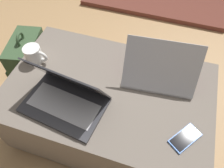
% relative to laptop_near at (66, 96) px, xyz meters
% --- Properties ---
extents(ground_plane, '(14.00, 14.00, 0.00)m').
position_rel_laptop_near_xyz_m(ground_plane, '(0.16, 0.14, -0.47)').
color(ground_plane, tan).
extents(ottoman, '(1.04, 0.67, 0.42)m').
position_rel_laptop_near_xyz_m(ottoman, '(0.16, 0.14, -0.26)').
color(ottoman, '#3D3832').
rests_on(ottoman, ground_plane).
extents(laptop_near, '(0.40, 0.29, 0.23)m').
position_rel_laptop_near_xyz_m(laptop_near, '(0.00, 0.00, 0.00)').
color(laptop_near, '#333338').
rests_on(laptop_near, ottoman).
extents(laptop_far, '(0.37, 0.29, 0.24)m').
position_rel_laptop_near_xyz_m(laptop_far, '(0.38, 0.28, 0.00)').
color(laptop_far, '#B7B7BC').
rests_on(laptop_far, ottoman).
extents(cell_phone, '(0.14, 0.16, 0.01)m').
position_rel_laptop_near_xyz_m(cell_phone, '(0.55, -0.01, -0.04)').
color(cell_phone, '#1E4C9E').
rests_on(cell_phone, ottoman).
extents(backpack, '(0.26, 0.33, 0.45)m').
position_rel_laptop_near_xyz_m(backpack, '(-0.48, 0.33, -0.29)').
color(backpack, '#385133').
rests_on(backpack, ground_plane).
extents(coffee_mug, '(0.13, 0.09, 0.09)m').
position_rel_laptop_near_xyz_m(coffee_mug, '(-0.28, 0.19, -0.00)').
color(coffee_mug, white).
rests_on(coffee_mug, ottoman).
extents(fireplace_hearth, '(1.40, 0.50, 0.04)m').
position_rel_laptop_near_xyz_m(fireplace_hearth, '(0.16, 1.57, -0.45)').
color(fireplace_hearth, brown).
rests_on(fireplace_hearth, ground_plane).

